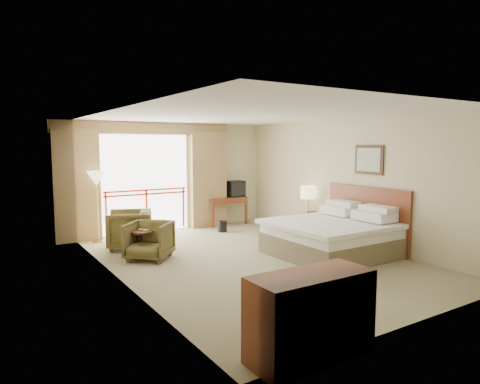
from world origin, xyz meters
TOP-DOWN VIEW (x-y plane):
  - floor at (0.00, 0.00)m, footprint 7.00×7.00m
  - ceiling at (0.00, 0.00)m, footprint 7.00×7.00m
  - wall_back at (0.00, 3.50)m, footprint 5.00×0.00m
  - wall_front at (0.00, -3.50)m, footprint 5.00×0.00m
  - wall_left at (-2.50, 0.00)m, footprint 0.00×7.00m
  - wall_right at (2.50, 0.00)m, footprint 0.00×7.00m
  - balcony_door at (-0.80, 3.48)m, footprint 2.40×0.00m
  - balcony_railing at (-0.80, 3.46)m, footprint 2.09×0.03m
  - curtain_left at (-2.45, 3.35)m, footprint 1.00×0.26m
  - curtain_right at (0.85, 3.35)m, footprint 1.00×0.26m
  - valance at (-0.80, 3.38)m, footprint 4.40×0.22m
  - hvac_vent at (1.30, 3.47)m, footprint 0.50×0.04m
  - bed at (1.50, -0.60)m, footprint 2.13×2.06m
  - headboard at (2.46, -0.60)m, footprint 0.06×2.10m
  - framed_art at (2.47, -0.60)m, footprint 0.04×0.72m
  - nightstand at (2.29, 0.97)m, footprint 0.37×0.44m
  - table_lamp at (2.29, 1.02)m, footprint 0.36×0.36m
  - phone at (2.24, 0.82)m, footprint 0.20×0.16m
  - desk at (1.39, 3.40)m, footprint 1.13×0.55m
  - tv at (1.69, 3.34)m, footprint 0.48×0.39m
  - coffee_maker at (1.04, 3.35)m, footprint 0.14×0.14m
  - cup at (1.19, 3.30)m, footprint 0.09×0.09m
  - wastebasket at (0.81, 2.50)m, footprint 0.27×0.27m
  - armchair_far at (-1.69, 2.08)m, footprint 1.15×1.13m
  - armchair_near at (-1.66, 1.02)m, footprint 1.10×1.10m
  - side_table at (-1.73, 1.24)m, footprint 0.48×0.48m
  - book at (-1.73, 1.24)m, footprint 0.21×0.24m
  - floor_lamp at (-2.10, 3.02)m, footprint 0.40×0.40m
  - dresser at (-1.63, -3.46)m, footprint 1.31×0.56m

SIDE VIEW (x-z plane):
  - floor at x=0.00m, z-range 0.00..0.00m
  - armchair_far at x=-1.69m, z-range -0.40..0.40m
  - armchair_near at x=-1.66m, z-range -0.36..0.36m
  - wastebasket at x=0.81m, z-range 0.00..0.27m
  - nightstand at x=2.29m, z-range 0.00..0.53m
  - side_table at x=-1.73m, z-range 0.10..0.61m
  - bed at x=1.50m, z-range -0.11..0.86m
  - dresser at x=-1.63m, z-range 0.00..0.88m
  - book at x=-1.73m, z-range 0.51..0.53m
  - phone at x=2.24m, z-range 0.53..0.61m
  - desk at x=1.39m, z-range 0.21..0.95m
  - headboard at x=2.46m, z-range 0.00..1.30m
  - cup at x=1.19m, z-range 0.74..0.84m
  - balcony_railing at x=-0.80m, z-range 0.30..1.32m
  - coffee_maker at x=1.04m, z-range 0.74..0.98m
  - tv at x=1.69m, z-range 0.74..1.18m
  - table_lamp at x=2.29m, z-range 0.71..1.35m
  - balcony_door at x=-0.80m, z-range 0.00..2.40m
  - curtain_left at x=-2.45m, z-range 0.00..2.50m
  - curtain_right at x=0.85m, z-range 0.00..2.50m
  - wall_left at x=-2.50m, z-range -2.15..4.85m
  - wall_right at x=2.50m, z-range -2.15..4.85m
  - wall_back at x=0.00m, z-range -1.15..3.85m
  - wall_front at x=0.00m, z-range -1.15..3.85m
  - floor_lamp at x=-2.10m, z-range 0.57..2.15m
  - framed_art at x=2.47m, z-range 1.55..2.15m
  - hvac_vent at x=1.30m, z-range 2.10..2.60m
  - valance at x=-0.80m, z-range 2.41..2.69m
  - ceiling at x=0.00m, z-range 2.70..2.70m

